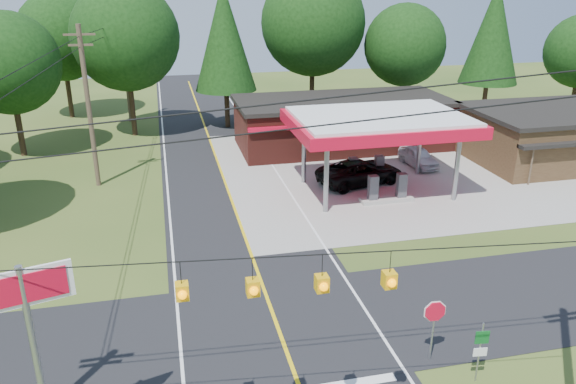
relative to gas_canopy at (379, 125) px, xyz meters
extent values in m
plane|color=#344B1A|center=(-9.00, -13.00, -4.27)|extent=(120.00, 120.00, 0.00)
cube|color=black|center=(-9.00, -13.00, -4.26)|extent=(8.00, 120.00, 0.02)
cube|color=black|center=(-9.00, -13.00, -4.25)|extent=(70.00, 7.00, 0.02)
cube|color=yellow|center=(-9.00, -13.00, -4.24)|extent=(0.15, 110.00, 0.00)
cylinder|color=gray|center=(-4.00, -2.50, -2.17)|extent=(0.28, 0.28, 4.20)
cylinder|color=gray|center=(-4.00, 2.50, -2.17)|extent=(0.28, 0.28, 4.20)
cylinder|color=gray|center=(4.00, -2.50, -2.17)|extent=(0.28, 0.28, 4.20)
cylinder|color=gray|center=(4.00, 2.50, -2.17)|extent=(0.28, 0.28, 4.20)
cube|color=red|center=(0.00, 0.00, 0.08)|extent=(10.60, 7.40, 0.70)
cube|color=white|center=(0.00, 0.00, 0.48)|extent=(10.00, 7.00, 0.25)
cube|color=#9E9B93|center=(0.00, -1.80, -4.14)|extent=(3.20, 0.90, 0.22)
cube|color=#3F3F44|center=(-0.90, -1.80, -3.32)|extent=(0.55, 0.45, 1.50)
cube|color=#3F3F44|center=(0.90, -1.80, -3.32)|extent=(0.55, 0.45, 1.50)
cube|color=#9E9B93|center=(0.00, 1.80, -4.14)|extent=(3.20, 0.90, 0.22)
cube|color=#3F3F44|center=(-0.90, 1.80, -3.32)|extent=(0.55, 0.45, 1.50)
cube|color=#3F3F44|center=(0.90, 1.80, -3.32)|extent=(0.55, 0.45, 1.50)
cube|color=#531D17|center=(1.00, 10.00, -2.52)|extent=(16.00, 7.00, 3.50)
cube|color=black|center=(1.00, 10.00, -0.62)|extent=(16.40, 7.40, 0.30)
cube|color=red|center=(1.00, 6.40, -1.57)|extent=(16.00, 0.50, 0.25)
cylinder|color=#473828|center=(-17.00, 5.00, 0.73)|extent=(0.30, 0.30, 10.00)
cube|color=#473828|center=(-17.00, 5.00, 5.13)|extent=(1.80, 0.12, 0.12)
cube|color=#473828|center=(-17.00, 5.00, 4.53)|extent=(1.40, 0.12, 0.12)
cylinder|color=#473828|center=(-15.50, 22.00, 0.48)|extent=(0.30, 0.30, 9.50)
cube|color=#E3A40B|center=(-12.55, -18.70, 1.23)|extent=(0.32, 0.32, 0.42)
cube|color=#E3A40B|center=(-10.85, -18.90, 1.23)|extent=(0.32, 0.32, 0.42)
cube|color=#E3A40B|center=(-9.15, -19.10, 1.23)|extent=(0.32, 0.32, 0.42)
cube|color=#E3A40B|center=(-7.45, -19.30, 1.23)|extent=(0.32, 0.32, 0.42)
cylinder|color=#332316|center=(-23.00, 13.00, -2.29)|extent=(0.44, 0.44, 3.96)
sphere|color=black|center=(-23.00, 13.00, 2.55)|extent=(7.26, 7.26, 7.26)
cylinder|color=#332316|center=(-15.00, 17.00, -1.93)|extent=(0.44, 0.44, 4.68)
sphere|color=black|center=(-15.00, 17.00, 3.79)|extent=(8.58, 8.58, 8.58)
cylinder|color=#332316|center=(-7.00, 18.00, -2.11)|extent=(0.44, 0.44, 4.32)
cone|color=black|center=(-7.00, 18.00, 3.53)|extent=(5.28, 5.28, 9.00)
cylinder|color=#332316|center=(1.00, 19.00, -1.75)|extent=(0.44, 0.44, 5.04)
sphere|color=black|center=(1.00, 19.00, 4.41)|extent=(9.24, 9.24, 9.24)
cylinder|color=#332316|center=(9.00, 17.00, -2.29)|extent=(0.44, 0.44, 3.96)
sphere|color=black|center=(9.00, 17.00, 2.55)|extent=(7.26, 7.26, 7.26)
cylinder|color=#332316|center=(17.00, 16.00, -2.11)|extent=(0.44, 0.44, 4.32)
cone|color=black|center=(17.00, 16.00, 3.53)|extent=(5.28, 5.28, 9.00)
cylinder|color=#332316|center=(25.00, 14.00, -2.47)|extent=(0.44, 0.44, 3.60)
cylinder|color=#332316|center=(-21.00, 25.00, -2.11)|extent=(0.44, 0.44, 4.32)
sphere|color=black|center=(-21.00, 25.00, 3.17)|extent=(7.92, 7.92, 7.92)
imported|color=black|center=(-0.50, 1.50, -3.48)|extent=(6.89, 6.89, 1.58)
imported|color=silver|center=(4.75, 4.00, -3.60)|extent=(4.13, 4.13, 1.33)
cylinder|color=gray|center=(-16.26, -18.00, -1.14)|extent=(0.18, 0.18, 6.26)
cube|color=white|center=(-16.26, -18.00, 1.40)|extent=(2.26, 0.71, 0.98)
cube|color=red|center=(-16.26, -18.05, 1.40)|extent=(1.99, 0.61, 0.76)
cylinder|color=gray|center=(-4.18, -16.00, -3.12)|extent=(0.07, 0.07, 2.28)
cylinder|color=gray|center=(-3.20, -17.36, -3.13)|extent=(0.06, 0.06, 2.27)
cube|color=#0C591E|center=(-3.20, -17.40, -2.52)|extent=(0.46, 0.09, 0.46)
cube|color=white|center=(-3.20, -17.40, -3.09)|extent=(0.46, 0.09, 0.31)
camera|label=1|loc=(-12.69, -30.75, 8.36)|focal=35.00mm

